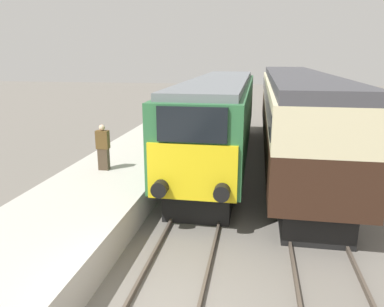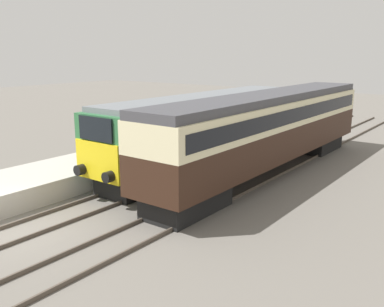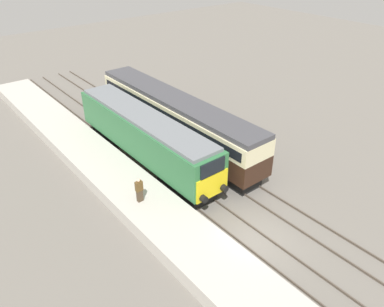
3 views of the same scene
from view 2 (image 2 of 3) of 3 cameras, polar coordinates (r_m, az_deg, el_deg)
name	(u,v)px [view 2 (image 2 of 3)]	position (r m, az deg, el deg)	size (l,w,h in m)	color
ground_plane	(17,234)	(16.04, -22.34, -9.85)	(120.00, 120.00, 0.00)	slate
platform_left	(120,160)	(22.99, -9.60, -0.92)	(3.50, 50.00, 0.91)	#B7B2A8
rails_near_track	(123,194)	(18.81, -9.22, -5.36)	(1.51, 60.00, 0.14)	#4C4238
rails_far_track	(185,211)	(16.65, -0.99, -7.69)	(1.50, 60.00, 0.14)	#4C4238
locomotive	(205,127)	(22.84, 1.76, 3.60)	(2.70, 15.35, 3.88)	black
passenger_carriage	(270,125)	(21.75, 10.35, 3.70)	(2.75, 17.99, 4.11)	black
person_on_platform	(88,142)	(21.81, -13.69, 1.52)	(0.44, 0.26, 1.63)	#473828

